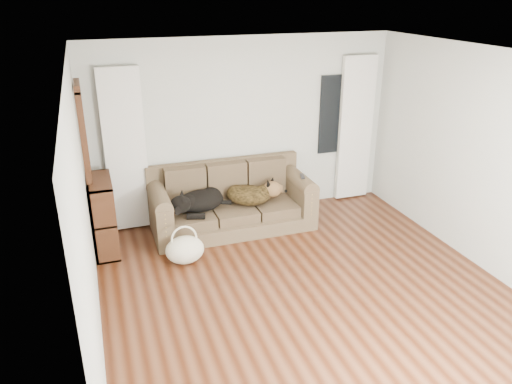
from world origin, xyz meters
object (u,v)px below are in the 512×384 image
object	(u,v)px
sofa	(232,199)
tote_bag	(185,251)
dog_black_lab	(199,202)
bookshelf	(103,215)
dog_shepherd	(251,194)

from	to	relation	value
sofa	tote_bag	world-z (taller)	sofa
dog_black_lab	bookshelf	xyz separation A→B (m)	(-1.26, -0.05, 0.02)
bookshelf	dog_shepherd	bearing A→B (deg)	-4.92
dog_shepherd	bookshelf	bearing A→B (deg)	31.65
dog_black_lab	dog_shepherd	size ratio (longest dim) A/B	1.02
dog_black_lab	bookshelf	distance (m)	1.26
sofa	dog_black_lab	world-z (taller)	sofa
sofa	dog_shepherd	distance (m)	0.27
tote_bag	bookshelf	xyz separation A→B (m)	(-0.91, 0.67, 0.34)
sofa	bookshelf	size ratio (longest dim) A/B	2.30
dog_black_lab	dog_shepherd	xyz separation A→B (m)	(0.76, 0.01, 0.01)
dog_black_lab	tote_bag	distance (m)	0.86
bookshelf	dog_black_lab	bearing A→B (deg)	-4.27
dog_black_lab	bookshelf	bearing A→B (deg)	172.58
dog_shepherd	tote_bag	distance (m)	1.37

